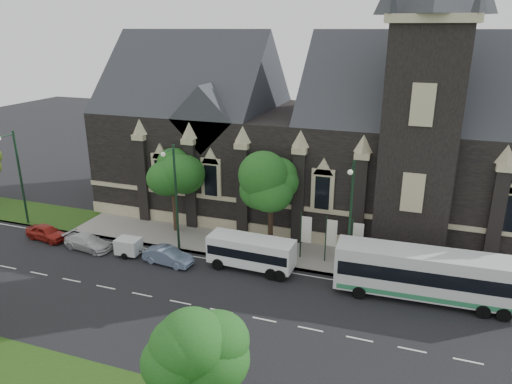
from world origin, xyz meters
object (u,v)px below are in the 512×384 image
at_px(street_lamp_mid, 175,192).
at_px(banner_flag_left, 304,232).
at_px(street_lamp_far, 18,173).
at_px(street_lamp_near, 350,214).
at_px(car_far_white, 88,242).
at_px(shuttle_bus, 251,251).
at_px(box_trailer, 129,246).
at_px(tour_coach, 426,274).
at_px(sedan, 168,256).
at_px(car_far_red, 47,232).
at_px(banner_flag_right, 356,239).
at_px(tree_walk_left, 176,171).
at_px(tree_park_east, 200,347).
at_px(tree_walk_right, 274,180).
at_px(banner_flag_center, 330,236).

xyz_separation_m(street_lamp_mid, banner_flag_left, (10.29, 1.91, -2.73)).
relative_size(street_lamp_far, banner_flag_left, 2.25).
bearing_deg(street_lamp_far, street_lamp_near, 0.00).
distance_m(street_lamp_near, car_far_white, 21.78).
distance_m(shuttle_bus, box_trailer, 10.29).
xyz_separation_m(street_lamp_mid, tour_coach, (19.47, -1.12, -3.20)).
xyz_separation_m(street_lamp_mid, sedan, (0.45, -2.38, -4.45)).
bearing_deg(street_lamp_far, street_lamp_mid, 0.00).
xyz_separation_m(street_lamp_mid, car_far_red, (-11.82, -1.93, -4.44)).
bearing_deg(tour_coach, sedan, -178.48).
xyz_separation_m(banner_flag_right, car_far_red, (-26.11, -3.84, -1.71)).
height_order(tree_walk_left, sedan, tree_walk_left).
xyz_separation_m(tree_park_east, sedan, (-9.73, 14.03, -3.95)).
height_order(banner_flag_left, car_far_white, banner_flag_left).
bearing_deg(car_far_white, street_lamp_mid, -65.95).
height_order(tree_walk_right, street_lamp_mid, street_lamp_mid).
height_order(banner_flag_left, banner_flag_center, same).
relative_size(banner_flag_left, banner_flag_right, 1.00).
height_order(tree_walk_left, car_far_red, tree_walk_left).
bearing_deg(tree_park_east, street_lamp_mid, 121.79).
bearing_deg(street_lamp_near, sedan, -170.02).
relative_size(street_lamp_near, banner_flag_center, 2.25).
relative_size(tree_walk_left, sedan, 1.89).
xyz_separation_m(sedan, car_far_red, (-12.27, 0.45, 0.01)).
height_order(tour_coach, shuttle_bus, tour_coach).
xyz_separation_m(tree_walk_left, car_far_white, (-5.39, -5.91, -5.11)).
bearing_deg(tree_walk_right, tree_park_east, -81.58).
relative_size(street_lamp_far, sedan, 2.23).
height_order(tree_park_east, car_far_white, tree_park_east).
relative_size(tree_park_east, banner_flag_left, 1.57).
bearing_deg(tour_coach, street_lamp_near, 166.13).
xyz_separation_m(street_lamp_far, car_far_red, (4.18, -1.93, -4.44)).
bearing_deg(banner_flag_left, car_far_red, -170.15).
bearing_deg(tour_coach, tree_walk_left, 165.18).
distance_m(banner_flag_right, shuttle_bus, 7.98).
relative_size(tree_walk_right, car_far_white, 1.80).
distance_m(tree_walk_right, banner_flag_left, 4.92).
bearing_deg(banner_flag_left, banner_flag_right, 0.00).
bearing_deg(tree_walk_right, car_far_red, -163.74).
relative_size(tree_park_east, street_lamp_mid, 0.70).
distance_m(tree_walk_left, street_lamp_far, 14.67).
height_order(tree_walk_left, box_trailer, tree_walk_left).
distance_m(tree_walk_right, sedan, 10.41).
bearing_deg(banner_flag_left, tree_walk_left, 171.98).
height_order(banner_flag_center, banner_flag_right, same).
bearing_deg(sedan, street_lamp_far, 86.77).
relative_size(tree_walk_right, banner_flag_left, 1.95).
distance_m(tree_walk_right, banner_flag_center, 6.36).
xyz_separation_m(tree_walk_left, banner_flag_center, (14.08, -1.70, -3.35)).
distance_m(tree_park_east, car_far_red, 26.63).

